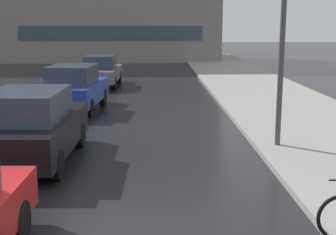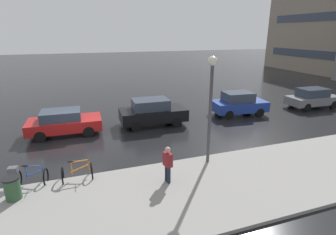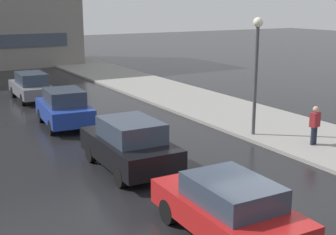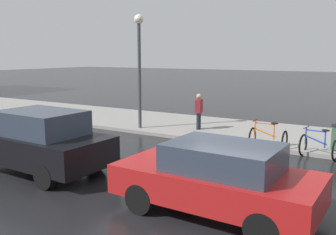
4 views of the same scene
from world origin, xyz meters
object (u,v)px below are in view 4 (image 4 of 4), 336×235
object	(u,v)px
car_red	(217,177)
car_black	(39,141)
pedestrian	(199,111)
bicycle_nearest	(324,144)
bicycle_second	(268,138)
streetlamp	(139,55)

from	to	relation	value
car_red	car_black	size ratio (longest dim) A/B	0.97
car_red	pedestrian	size ratio (longest dim) A/B	2.55
car_black	pedestrian	distance (m)	7.26
bicycle_nearest	bicycle_second	size ratio (longest dim) A/B	1.16
bicycle_nearest	pedestrian	xyz separation A→B (m)	(1.65, 5.21, 0.44)
bicycle_second	pedestrian	bearing A→B (deg)	67.30
bicycle_nearest	pedestrian	world-z (taller)	pedestrian
pedestrian	streetlamp	xyz separation A→B (m)	(-1.03, 2.30, 2.33)
bicycle_nearest	car_black	distance (m)	8.58
bicycle_nearest	streetlamp	bearing A→B (deg)	85.29
bicycle_nearest	car_red	world-z (taller)	car_red
bicycle_nearest	streetlamp	size ratio (longest dim) A/B	0.28
bicycle_second	streetlamp	distance (m)	6.36
car_black	streetlamp	xyz separation A→B (m)	(6.09, 0.90, 2.38)
bicycle_nearest	pedestrian	size ratio (longest dim) A/B	0.84
pedestrian	bicycle_second	bearing A→B (deg)	-112.70
bicycle_nearest	pedestrian	distance (m)	5.48
bicycle_second	car_red	xyz separation A→B (m)	(-5.76, -0.64, 0.36)
car_black	pedestrian	world-z (taller)	car_black
streetlamp	car_red	bearing A→B (deg)	-134.19
bicycle_second	car_black	size ratio (longest dim) A/B	0.28
bicycle_nearest	car_black	size ratio (longest dim) A/B	0.32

